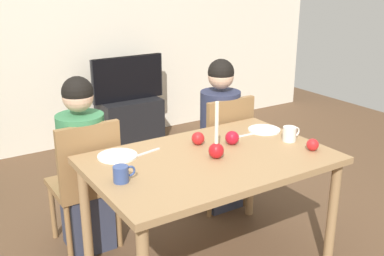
% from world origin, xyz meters
% --- Properties ---
extents(back_wall, '(6.40, 0.10, 2.60)m').
position_xyz_m(back_wall, '(0.00, 2.60, 1.30)').
color(back_wall, beige).
rests_on(back_wall, ground).
extents(dining_table, '(1.40, 0.90, 0.75)m').
position_xyz_m(dining_table, '(0.00, 0.00, 0.67)').
color(dining_table, '#99754C').
rests_on(dining_table, ground).
extents(chair_left, '(0.40, 0.40, 0.90)m').
position_xyz_m(chair_left, '(-0.55, 0.61, 0.51)').
color(chair_left, olive).
rests_on(chair_left, ground).
extents(chair_right, '(0.40, 0.40, 0.90)m').
position_xyz_m(chair_right, '(0.53, 0.61, 0.51)').
color(chair_right, olive).
rests_on(chair_right, ground).
extents(person_left_child, '(0.30, 0.30, 1.17)m').
position_xyz_m(person_left_child, '(-0.55, 0.64, 0.57)').
color(person_left_child, '#33384C').
rests_on(person_left_child, ground).
extents(person_right_child, '(0.30, 0.30, 1.17)m').
position_xyz_m(person_right_child, '(0.53, 0.64, 0.57)').
color(person_right_child, '#33384C').
rests_on(person_right_child, ground).
extents(tv_stand, '(0.64, 0.40, 0.48)m').
position_xyz_m(tv_stand, '(0.54, 2.30, 0.24)').
color(tv_stand, black).
rests_on(tv_stand, ground).
extents(tv, '(0.79, 0.05, 0.46)m').
position_xyz_m(tv, '(0.54, 2.30, 0.71)').
color(tv, black).
rests_on(tv, tv_stand).
extents(candle_centerpiece, '(0.09, 0.09, 0.34)m').
position_xyz_m(candle_centerpiece, '(0.02, -0.03, 0.82)').
color(candle_centerpiece, red).
rests_on(candle_centerpiece, dining_table).
extents(plate_left, '(0.23, 0.23, 0.01)m').
position_xyz_m(plate_left, '(-0.46, 0.29, 0.76)').
color(plate_left, white).
rests_on(plate_left, dining_table).
extents(plate_right, '(0.22, 0.22, 0.01)m').
position_xyz_m(plate_right, '(0.57, 0.19, 0.76)').
color(plate_right, white).
rests_on(plate_right, dining_table).
extents(mug_left, '(0.12, 0.08, 0.09)m').
position_xyz_m(mug_left, '(-0.57, -0.03, 0.79)').
color(mug_left, '#33477F').
rests_on(mug_left, dining_table).
extents(mug_right, '(0.13, 0.08, 0.09)m').
position_xyz_m(mug_right, '(0.58, -0.05, 0.80)').
color(mug_right, silver).
rests_on(mug_right, dining_table).
extents(fork_left, '(0.18, 0.05, 0.01)m').
position_xyz_m(fork_left, '(-0.28, 0.25, 0.75)').
color(fork_left, silver).
rests_on(fork_left, dining_table).
extents(fork_right, '(0.18, 0.02, 0.01)m').
position_xyz_m(fork_right, '(0.40, 0.17, 0.75)').
color(fork_right, silver).
rests_on(fork_right, dining_table).
extents(apple_near_candle, '(0.09, 0.09, 0.09)m').
position_xyz_m(apple_near_candle, '(0.23, 0.10, 0.79)').
color(apple_near_candle, '#B61223').
rests_on(apple_near_candle, dining_table).
extents(apple_by_left_plate, '(0.08, 0.08, 0.08)m').
position_xyz_m(apple_by_left_plate, '(0.05, 0.21, 0.79)').
color(apple_by_left_plate, red).
rests_on(apple_by_left_plate, dining_table).
extents(apple_by_right_mug, '(0.07, 0.07, 0.07)m').
position_xyz_m(apple_by_right_mug, '(0.57, -0.24, 0.79)').
color(apple_by_right_mug, red).
rests_on(apple_by_right_mug, dining_table).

